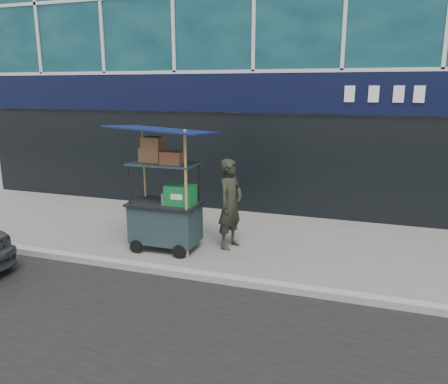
% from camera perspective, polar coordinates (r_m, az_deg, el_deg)
% --- Properties ---
extents(ground, '(80.00, 80.00, 0.00)m').
position_cam_1_polar(ground, '(7.50, -4.27, -10.43)').
color(ground, slate).
rests_on(ground, ground).
extents(curb, '(80.00, 0.18, 0.12)m').
position_cam_1_polar(curb, '(7.31, -4.89, -10.60)').
color(curb, gray).
rests_on(curb, ground).
extents(vendor_cart, '(1.78, 1.26, 2.39)m').
position_cam_1_polar(vendor_cart, '(8.32, -7.62, -1.94)').
color(vendor_cart, '#1B292E').
rests_on(vendor_cart, ground).
extents(vendor_man, '(0.57, 0.72, 1.74)m').
position_cam_1_polar(vendor_man, '(8.34, 0.84, -1.57)').
color(vendor_man, '#25281D').
rests_on(vendor_man, ground).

